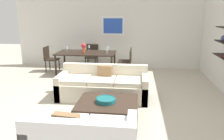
# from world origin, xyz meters

# --- Properties ---
(ground_plane) EXTENTS (18.00, 18.00, 0.00)m
(ground_plane) POSITION_xyz_m (0.00, 0.00, 0.00)
(ground_plane) COLOR #BCB29E
(back_wall_unit) EXTENTS (8.40, 0.09, 2.70)m
(back_wall_unit) POSITION_xyz_m (0.29, 3.53, 1.35)
(back_wall_unit) COLOR silver
(back_wall_unit) RESTS_ON ground
(sofa_beige) EXTENTS (2.16, 0.90, 0.78)m
(sofa_beige) POSITION_xyz_m (-0.09, 0.34, 0.29)
(sofa_beige) COLOR beige
(sofa_beige) RESTS_ON ground
(coffee_table) EXTENTS (1.17, 0.97, 0.38)m
(coffee_table) POSITION_xyz_m (0.19, -0.83, 0.19)
(coffee_table) COLOR #38281E
(coffee_table) RESTS_ON ground
(decorative_bowl) EXTENTS (0.38, 0.38, 0.08)m
(decorative_bowl) POSITION_xyz_m (0.15, -0.84, 0.42)
(decorative_bowl) COLOR #19666B
(decorative_bowl) RESTS_ON coffee_table
(dining_table) EXTENTS (1.96, 1.02, 0.75)m
(dining_table) POSITION_xyz_m (-0.99, 2.43, 0.69)
(dining_table) COLOR black
(dining_table) RESTS_ON ground
(dining_chair_left_far) EXTENTS (0.44, 0.44, 0.88)m
(dining_chair_left_far) POSITION_xyz_m (-2.38, 2.66, 0.50)
(dining_chair_left_far) COLOR black
(dining_chair_left_far) RESTS_ON ground
(dining_chair_right_near) EXTENTS (0.44, 0.44, 0.88)m
(dining_chair_right_near) POSITION_xyz_m (0.39, 2.20, 0.50)
(dining_chair_right_near) COLOR black
(dining_chair_right_near) RESTS_ON ground
(dining_chair_right_far) EXTENTS (0.44, 0.44, 0.88)m
(dining_chair_right_far) POSITION_xyz_m (0.39, 2.66, 0.50)
(dining_chair_right_far) COLOR black
(dining_chair_right_far) RESTS_ON ground
(dining_chair_head) EXTENTS (0.44, 0.44, 0.88)m
(dining_chair_head) POSITION_xyz_m (-0.99, 3.35, 0.50)
(dining_chair_head) COLOR black
(dining_chair_head) RESTS_ON ground
(wine_glass_right_near) EXTENTS (0.07, 0.07, 0.19)m
(wine_glass_right_near) POSITION_xyz_m (-0.28, 2.30, 0.88)
(wine_glass_right_near) COLOR silver
(wine_glass_right_near) RESTS_ON dining_table
(wine_glass_right_far) EXTENTS (0.08, 0.08, 0.19)m
(wine_glass_right_far) POSITION_xyz_m (-0.28, 2.55, 0.88)
(wine_glass_right_far) COLOR silver
(wine_glass_right_far) RESTS_ON dining_table
(wine_glass_left_far) EXTENTS (0.08, 0.08, 0.17)m
(wine_glass_left_far) POSITION_xyz_m (-1.71, 2.55, 0.86)
(wine_glass_left_far) COLOR silver
(wine_glass_left_far) RESTS_ON dining_table
(wine_glass_head) EXTENTS (0.07, 0.07, 0.17)m
(wine_glass_head) POSITION_xyz_m (-0.99, 2.88, 0.87)
(wine_glass_head) COLOR silver
(wine_glass_head) RESTS_ON dining_table
(centerpiece_vase) EXTENTS (0.16, 0.16, 0.31)m
(centerpiece_vase) POSITION_xyz_m (-1.06, 2.37, 0.94)
(centerpiece_vase) COLOR #D85933
(centerpiece_vase) RESTS_ON dining_table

